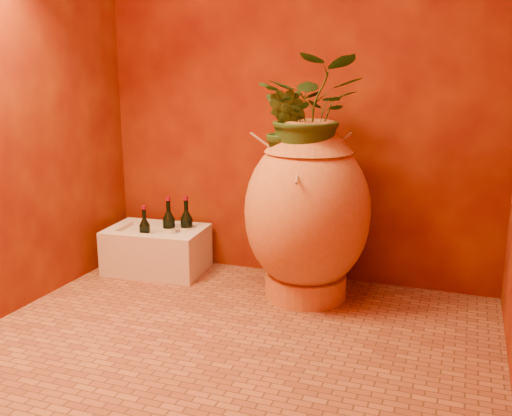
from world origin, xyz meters
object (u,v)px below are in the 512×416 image
at_px(amphora, 307,212).
at_px(wine_bottle_b, 145,235).
at_px(wine_bottle_c, 169,230).
at_px(wall_tap, 284,149).
at_px(wine_bottle_a, 187,229).
at_px(stone_basin, 157,250).

xyz_separation_m(amphora, wine_bottle_b, (-1.07, 0.00, -0.24)).
xyz_separation_m(wine_bottle_c, wall_tap, (0.72, 0.17, 0.54)).
distance_m(amphora, wine_bottle_c, 0.98).
relative_size(wine_bottle_a, wall_tap, 2.18).
bearing_deg(wine_bottle_b, wine_bottle_c, 38.66).
bearing_deg(wall_tap, wine_bottle_c, -166.62).
xyz_separation_m(wine_bottle_b, wine_bottle_c, (0.12, 0.10, 0.02)).
xyz_separation_m(stone_basin, wine_bottle_a, (0.19, 0.07, 0.14)).
relative_size(wine_bottle_b, wall_tap, 1.87).
bearing_deg(wine_bottle_b, wall_tap, 17.71).
height_order(stone_basin, wall_tap, wall_tap).
distance_m(stone_basin, wine_bottle_a, 0.25).
bearing_deg(wine_bottle_a, wine_bottle_b, -145.92).
distance_m(wine_bottle_b, wall_tap, 1.04).
relative_size(wine_bottle_a, wine_bottle_c, 1.00).
bearing_deg(wine_bottle_c, stone_basin, -169.08).
distance_m(wine_bottle_b, wine_bottle_c, 0.16).
height_order(wine_bottle_a, wall_tap, wall_tap).
xyz_separation_m(wine_bottle_a, wine_bottle_c, (-0.10, -0.05, 0.00)).
distance_m(wine_bottle_c, wall_tap, 0.91).
xyz_separation_m(wine_bottle_a, wine_bottle_b, (-0.22, -0.15, -0.02)).
height_order(amphora, wall_tap, amphora).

